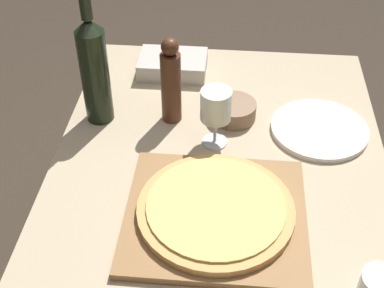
% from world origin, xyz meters
% --- Properties ---
extents(dining_table, '(0.81, 1.23, 0.74)m').
position_xyz_m(dining_table, '(0.00, 0.00, 0.63)').
color(dining_table, tan).
rests_on(dining_table, ground_plane).
extents(cutting_board, '(0.39, 0.36, 0.02)m').
position_xyz_m(cutting_board, '(0.00, -0.10, 0.74)').
color(cutting_board, olive).
rests_on(cutting_board, dining_table).
extents(pizza, '(0.34, 0.34, 0.02)m').
position_xyz_m(pizza, '(0.00, -0.10, 0.76)').
color(pizza, tan).
rests_on(pizza, cutting_board).
extents(wine_bottle, '(0.07, 0.07, 0.37)m').
position_xyz_m(wine_bottle, '(-0.32, 0.23, 0.89)').
color(wine_bottle, black).
rests_on(wine_bottle, dining_table).
extents(pepper_mill, '(0.05, 0.05, 0.24)m').
position_xyz_m(pepper_mill, '(-0.14, 0.25, 0.85)').
color(pepper_mill, '#4C2819').
rests_on(pepper_mill, dining_table).
extents(wine_glass, '(0.08, 0.08, 0.16)m').
position_xyz_m(wine_glass, '(-0.02, 0.16, 0.85)').
color(wine_glass, silver).
rests_on(wine_glass, dining_table).
extents(small_bowl, '(0.12, 0.12, 0.05)m').
position_xyz_m(small_bowl, '(0.03, 0.26, 0.76)').
color(small_bowl, '#84664C').
rests_on(small_bowl, dining_table).
extents(dinner_plate, '(0.25, 0.25, 0.01)m').
position_xyz_m(dinner_plate, '(0.25, 0.23, 0.74)').
color(dinner_plate, silver).
rests_on(dinner_plate, dining_table).
extents(food_container, '(0.20, 0.14, 0.05)m').
position_xyz_m(food_container, '(-0.16, 0.47, 0.76)').
color(food_container, '#BCB7AD').
rests_on(food_container, dining_table).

